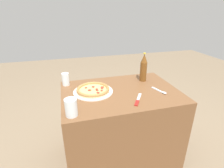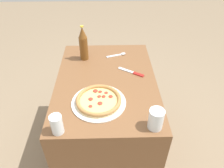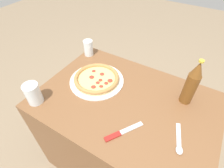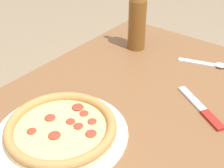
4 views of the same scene
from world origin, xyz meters
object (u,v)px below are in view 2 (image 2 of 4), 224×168
spoon (119,55)px  pizza_salami (99,101)px  beer_bottle (83,44)px  knife (132,72)px  glass_cola (156,120)px  glass_orange_juice (57,125)px

spoon → pizza_salami: bearing=164.6°
beer_bottle → spoon: beer_bottle is taller
knife → pizza_salami: bearing=142.7°
glass_cola → knife: (0.51, 0.07, -0.05)m
pizza_salami → glass_orange_juice: (-0.22, 0.21, 0.03)m
glass_orange_juice → glass_cola: glass_cola is taller
pizza_salami → beer_bottle: size_ratio=1.21×
glass_cola → beer_bottle: size_ratio=0.44×
glass_orange_juice → spoon: 0.86m
glass_orange_juice → knife: size_ratio=0.62×
beer_bottle → spoon: (0.04, -0.28, -0.13)m
glass_orange_juice → beer_bottle: beer_bottle is taller
beer_bottle → knife: size_ratio=1.50×
glass_cola → spoon: size_ratio=0.74×
glass_orange_juice → knife: glass_orange_juice is taller
glass_cola → beer_bottle: bearing=31.4°
pizza_salami → knife: pizza_salami is taller
spoon → glass_orange_juice: bearing=154.8°
beer_bottle → spoon: 0.31m
pizza_salami → spoon: size_ratio=2.05×
pizza_salami → glass_cola: (-0.20, -0.31, 0.04)m
knife → glass_orange_juice: bearing=139.7°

